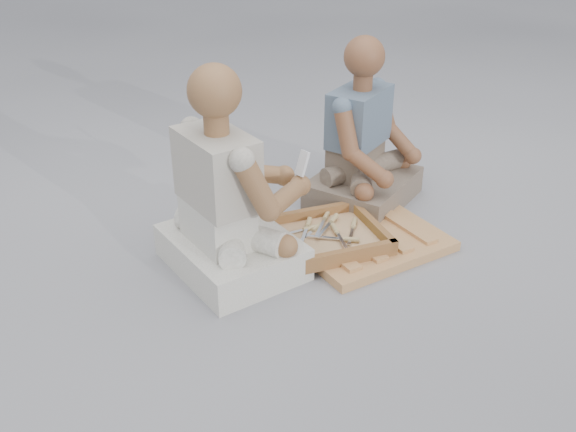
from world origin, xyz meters
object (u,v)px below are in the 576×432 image
companion (364,150)px  craftsman (228,204)px  carved_panel (373,245)px  tool_tray (322,238)px

companion → craftsman: bearing=-11.4°
craftsman → companion: craftsman is taller
companion → carved_panel: bearing=33.4°
craftsman → companion: size_ratio=1.06×
carved_panel → tool_tray: bearing=153.4°
carved_panel → tool_tray: tool_tray is taller
tool_tray → craftsman: craftsman is taller
carved_panel → companion: (0.24, 0.40, 0.25)m
tool_tray → craftsman: bearing=166.6°
craftsman → companion: (0.83, 0.21, -0.02)m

